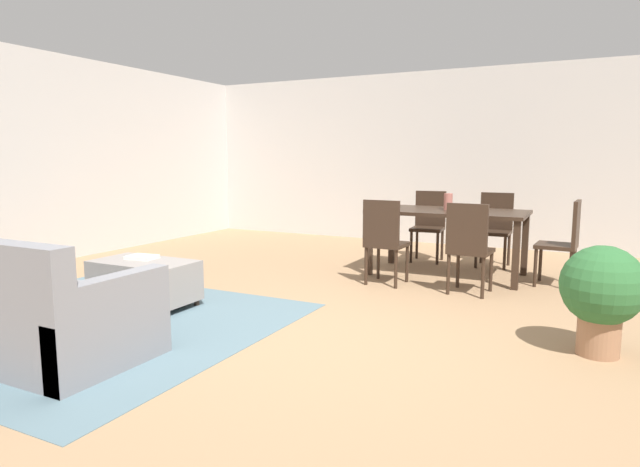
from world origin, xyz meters
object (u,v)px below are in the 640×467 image
dining_table (448,218)px  dining_chair_far_left (429,222)px  dining_chair_near_right (469,243)px  dining_chair_far_right (495,225)px  dining_chair_head_east (565,238)px  book_on_ottoman (142,257)px  couch (4,310)px  ottoman_table (145,280)px  potted_plant (602,291)px  vase_centerpiece (448,202)px  dining_chair_near_left (384,237)px

dining_table → dining_chair_far_left: 0.92m
dining_chair_near_right → dining_chair_far_right: same height
dining_chair_far_right → dining_chair_head_east: (0.85, -0.85, 0.00)m
dining_chair_near_right → dining_chair_far_right: (-0.02, 1.66, 0.00)m
book_on_ottoman → couch: bearing=-88.0°
ottoman_table → dining_chair_far_right: dining_chair_far_right is taller
dining_chair_near_right → potted_plant: dining_chair_near_right is taller
couch → book_on_ottoman: bearing=92.0°
potted_plant → book_on_ottoman: bearing=-173.9°
dining_chair_far_left → dining_chair_head_east: bearing=-25.7°
dining_chair_far_left → vase_centerpiece: 0.94m
dining_chair_far_right → potted_plant: bearing=-68.1°
dining_chair_far_right → dining_chair_head_east: 1.20m
couch → potted_plant: (3.77, 1.79, 0.16)m
ottoman_table → potted_plant: potted_plant is taller
dining_chair_near_left → dining_chair_far_right: bearing=62.1°
dining_chair_near_left → vase_centerpiece: vase_centerpiece is taller
dining_chair_far_left → potted_plant: dining_chair_far_left is taller
dining_chair_near_left → potted_plant: bearing=-32.3°
dining_chair_near_right → dining_chair_far_left: size_ratio=1.00×
dining_chair_far_right → dining_chair_head_east: same height
dining_chair_far_right → vase_centerpiece: (-0.41, -0.80, 0.34)m
dining_chair_near_right → book_on_ottoman: (-2.66, -1.69, -0.08)m
dining_table → vase_centerpiece: size_ratio=9.16×
dining_table → dining_chair_head_east: size_ratio=1.89×
couch → dining_chair_near_left: bearing=60.8°
dining_chair_head_east → vase_centerpiece: (-1.26, 0.05, 0.34)m
dining_chair_far_left → dining_chair_far_right: same height
ottoman_table → dining_chair_head_east: bearing=37.1°
dining_chair_far_right → book_on_ottoman: size_ratio=3.54×
ottoman_table → dining_chair_near_right: dining_chair_near_right is taller
dining_chair_near_right → vase_centerpiece: bearing=116.2°
dining_chair_near_left → dining_chair_head_east: same height
couch → book_on_ottoman: couch is taller
dining_chair_far_left → dining_chair_far_right: size_ratio=1.00×
dining_table → dining_chair_far_right: size_ratio=1.89×
dining_chair_near_left → book_on_ottoman: bearing=-136.0°
dining_table → dining_chair_near_right: bearing=-63.4°
dining_chair_head_east → potted_plant: bearing=-81.0°
couch → dining_chair_far_left: 5.01m
dining_chair_far_left → ottoman_table: bearing=-116.8°
dining_chair_far_left → potted_plant: size_ratio=1.20×
dining_chair_far_left → potted_plant: 3.54m
dining_chair_far_right → potted_plant: (1.18, -2.94, -0.07)m
ottoman_table → dining_table: size_ratio=0.54×
dining_chair_far_left → vase_centerpiece: bearing=-60.4°
book_on_ottoman → dining_chair_near_left: bearing=44.0°
ottoman_table → vase_centerpiece: (2.14, 2.62, 0.61)m
dining_chair_near_right → potted_plant: bearing=-47.7°
dining_chair_head_east → book_on_ottoman: 4.30m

